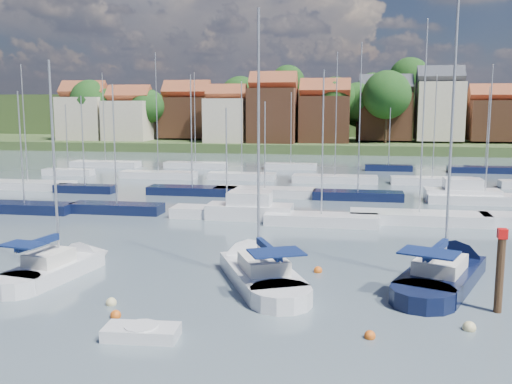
# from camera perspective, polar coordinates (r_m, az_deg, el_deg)

# --- Properties ---
(ground) EXTENTS (260.00, 260.00, 0.00)m
(ground) POSITION_cam_1_polar(r_m,az_deg,el_deg) (65.94, 7.07, 0.55)
(ground) COLOR #485861
(ground) RESTS_ON ground
(sailboat_left) EXTENTS (3.91, 9.41, 12.54)m
(sailboat_left) POSITION_cam_1_polar(r_m,az_deg,el_deg) (33.68, -18.56, -7.07)
(sailboat_left) COLOR silver
(sailboat_left) RESTS_ON ground
(sailboat_centre) EXTENTS (7.37, 11.46, 15.29)m
(sailboat_centre) POSITION_cam_1_polar(r_m,az_deg,el_deg) (31.47, -0.15, -7.73)
(sailboat_centre) COLOR silver
(sailboat_centre) RESTS_ON ground
(sailboat_navy) EXTENTS (7.14, 11.97, 16.14)m
(sailboat_navy) POSITION_cam_1_polar(r_m,az_deg,el_deg) (32.84, 18.67, -7.50)
(sailboat_navy) COLOR black
(sailboat_navy) RESTS_ON ground
(tender) EXTENTS (3.07, 1.59, 0.64)m
(tender) POSITION_cam_1_polar(r_m,az_deg,el_deg) (23.91, -11.39, -13.60)
(tender) COLOR silver
(tender) RESTS_ON ground
(timber_piling) EXTENTS (0.40, 0.40, 6.10)m
(timber_piling) POSITION_cam_1_polar(r_m,az_deg,el_deg) (28.17, 23.08, -9.33)
(timber_piling) COLOR #4C331E
(timber_piling) RESTS_ON ground
(buoy_b) EXTENTS (0.48, 0.48, 0.48)m
(buoy_b) POSITION_cam_1_polar(r_m,az_deg,el_deg) (26.40, -13.85, -12.08)
(buoy_b) COLOR #D85914
(buoy_b) RESTS_ON ground
(buoy_c) EXTENTS (0.50, 0.50, 0.50)m
(buoy_c) POSITION_cam_1_polar(r_m,az_deg,el_deg) (28.00, -14.27, -10.88)
(buoy_c) COLOR beige
(buoy_c) RESTS_ON ground
(buoy_d) EXTENTS (0.45, 0.45, 0.45)m
(buoy_d) POSITION_cam_1_polar(r_m,az_deg,el_deg) (24.01, 11.31, -14.15)
(buoy_d) COLOR #D85914
(buoy_d) RESTS_ON ground
(buoy_e) EXTENTS (0.48, 0.48, 0.48)m
(buoy_e) POSITION_cam_1_polar(r_m,az_deg,el_deg) (32.35, 6.22, -7.98)
(buoy_e) COLOR #D85914
(buoy_e) RESTS_ON ground
(buoy_f) EXTENTS (0.55, 0.55, 0.55)m
(buoy_f) POSITION_cam_1_polar(r_m,az_deg,el_deg) (25.91, 20.53, -12.80)
(buoy_f) COLOR beige
(buoy_f) RESTS_ON ground
(marina_field) EXTENTS (79.62, 41.41, 15.93)m
(marina_field) POSITION_cam_1_polar(r_m,az_deg,el_deg) (61.01, 8.65, 0.27)
(marina_field) COLOR silver
(marina_field) RESTS_ON ground
(far_shore_town) EXTENTS (212.46, 90.00, 22.27)m
(far_shore_town) POSITION_cam_1_polar(r_m,az_deg,el_deg) (157.95, 9.59, 6.87)
(far_shore_town) COLOR #3E542A
(far_shore_town) RESTS_ON ground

